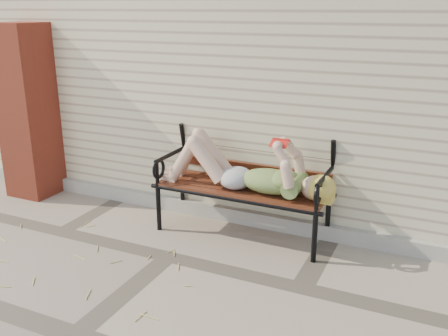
% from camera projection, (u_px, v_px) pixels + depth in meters
% --- Properties ---
extents(ground, '(80.00, 80.00, 0.00)m').
position_uv_depth(ground, '(168.00, 257.00, 4.53)').
color(ground, gray).
rests_on(ground, ground).
extents(house_wall, '(8.00, 4.00, 3.00)m').
position_uv_depth(house_wall, '(281.00, 59.00, 6.65)').
color(house_wall, beige).
rests_on(house_wall, ground).
extents(foundation_strip, '(8.00, 0.10, 0.15)m').
position_uv_depth(foundation_strip, '(215.00, 211.00, 5.34)').
color(foundation_strip, '#ACA79B').
rests_on(foundation_strip, ground).
extents(brick_pillar, '(0.50, 0.50, 2.00)m').
position_uv_depth(brick_pillar, '(28.00, 112.00, 5.79)').
color(brick_pillar, '#A23824').
rests_on(brick_pillar, ground).
extents(garden_bench, '(1.82, 0.72, 1.18)m').
position_uv_depth(garden_bench, '(246.00, 168.00, 4.87)').
color(garden_bench, black).
rests_on(garden_bench, ground).
extents(reading_woman, '(1.72, 0.39, 0.54)m').
position_uv_depth(reading_woman, '(242.00, 169.00, 4.73)').
color(reading_woman, '#0A4148').
rests_on(reading_woman, ground).
extents(straw_scatter, '(2.98, 1.67, 0.01)m').
position_uv_depth(straw_scatter, '(61.00, 270.00, 4.29)').
color(straw_scatter, '#CABD63').
rests_on(straw_scatter, ground).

